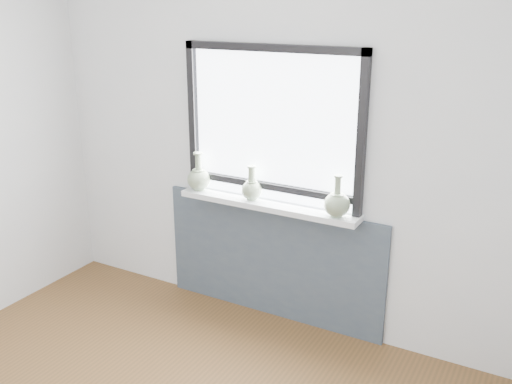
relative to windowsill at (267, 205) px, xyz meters
The scene contains 7 objects.
back_wall 0.43m from the windowsill, 90.00° to the left, with size 3.60×0.02×2.60m, color silver.
apron_panel 0.46m from the windowsill, 90.00° to the left, with size 1.70×0.03×0.86m, color #414D57.
windowsill is the anchor object (origin of this frame).
window 0.56m from the windowsill, 90.00° to the left, with size 1.30×0.06×1.05m.
vase_a 0.57m from the windowsill, behind, with size 0.17×0.17×0.28m.
vase_b 0.16m from the windowsill, behind, with size 0.15×0.15×0.24m.
vase_c 0.52m from the windowsill, ahead, with size 0.17×0.17×0.27m.
Camera 1 is at (1.71, -1.54, 2.21)m, focal length 40.00 mm.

